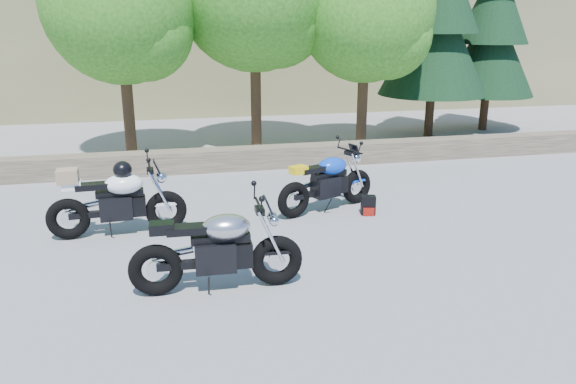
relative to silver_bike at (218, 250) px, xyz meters
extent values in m
plane|color=gray|center=(1.09, 0.66, -0.55)|extent=(90.00, 90.00, 0.00)
cube|color=brown|center=(1.09, 6.16, -0.30)|extent=(22.00, 0.55, 0.50)
cylinder|color=#382314|center=(-1.41, 7.86, 0.96)|extent=(0.28, 0.28, 3.02)
sphere|color=#266716|center=(-1.41, 7.86, 3.23)|extent=(3.67, 3.67, 3.67)
sphere|color=#266716|center=(-0.91, 7.56, 2.58)|extent=(2.38, 2.38, 2.38)
cylinder|color=#382314|center=(1.89, 8.26, 1.13)|extent=(0.28, 0.28, 3.36)
sphere|color=#266716|center=(2.39, 7.96, 2.93)|extent=(2.64, 2.64, 2.64)
cylinder|color=#382314|center=(4.69, 7.66, 0.91)|extent=(0.28, 0.28, 2.91)
sphere|color=#266716|center=(4.69, 7.66, 3.09)|extent=(3.54, 3.54, 3.54)
sphere|color=#266716|center=(5.19, 7.36, 2.47)|extent=(2.29, 2.29, 2.29)
cylinder|color=#382314|center=(7.29, 8.86, 0.53)|extent=(0.26, 0.26, 2.16)
cone|color=black|center=(7.29, 8.86, 2.33)|extent=(3.17, 3.17, 3.24)
cylinder|color=#382314|center=(9.49, 9.46, 0.41)|extent=(0.26, 0.26, 1.92)
cone|color=black|center=(9.49, 9.46, 2.01)|extent=(2.82, 2.82, 2.88)
cone|color=black|center=(9.49, 9.46, 3.42)|extent=(2.18, 2.18, 2.56)
torus|color=black|center=(0.76, -0.02, -0.20)|extent=(0.69, 0.19, 0.69)
torus|color=black|center=(-0.79, 0.02, -0.20)|extent=(0.69, 0.19, 0.69)
cylinder|color=silver|center=(0.76, -0.02, -0.20)|extent=(0.24, 0.05, 0.24)
cylinder|color=silver|center=(-0.79, 0.02, -0.20)|extent=(0.24, 0.05, 0.24)
cube|color=black|center=(-0.04, 0.00, -0.07)|extent=(0.53, 0.34, 0.39)
cube|color=black|center=(0.04, 0.00, 0.16)|extent=(0.76, 0.19, 0.11)
ellipsoid|color=#B5B6BA|center=(0.11, 0.00, 0.31)|extent=(0.63, 0.43, 0.33)
cube|color=black|center=(-0.36, 0.01, 0.31)|extent=(0.55, 0.25, 0.10)
cube|color=black|center=(-0.68, 0.02, 0.36)|extent=(0.31, 0.22, 0.14)
cylinder|color=black|center=(0.54, -0.01, 0.56)|extent=(0.05, 0.71, 0.03)
sphere|color=silver|center=(0.72, -0.02, 0.38)|extent=(0.19, 0.19, 0.19)
torus|color=black|center=(-0.63, 2.38, -0.21)|extent=(0.69, 0.21, 0.68)
torus|color=black|center=(-2.16, 2.30, -0.21)|extent=(0.69, 0.21, 0.68)
cylinder|color=silver|center=(-0.63, 2.38, -0.21)|extent=(0.24, 0.06, 0.23)
cylinder|color=silver|center=(-2.16, 2.30, -0.21)|extent=(0.24, 0.06, 0.23)
cube|color=black|center=(-1.41, 2.34, -0.08)|extent=(0.53, 0.35, 0.38)
cube|color=black|center=(-1.34, 2.34, 0.15)|extent=(0.75, 0.21, 0.11)
ellipsoid|color=white|center=(-1.26, 2.35, 0.30)|extent=(0.63, 0.45, 0.32)
cube|color=black|center=(-1.73, 2.32, 0.30)|extent=(0.54, 0.26, 0.10)
cube|color=white|center=(-2.05, 2.31, 0.35)|extent=(0.31, 0.23, 0.14)
cylinder|color=black|center=(-0.84, 2.37, 0.55)|extent=(0.07, 0.70, 0.03)
sphere|color=silver|center=(-0.67, 2.38, 0.37)|extent=(0.19, 0.19, 0.19)
ellipsoid|color=black|center=(-1.26, 2.35, 0.54)|extent=(0.31, 0.33, 0.28)
cube|color=#8D7252|center=(-2.09, 2.30, 0.50)|extent=(0.33, 0.29, 0.21)
torus|color=black|center=(2.96, 3.07, -0.22)|extent=(0.67, 0.40, 0.66)
torus|color=black|center=(1.58, 2.51, -0.22)|extent=(0.67, 0.40, 0.66)
cylinder|color=silver|center=(2.96, 3.07, -0.22)|extent=(0.23, 0.12, 0.23)
cylinder|color=silver|center=(1.58, 2.51, -0.22)|extent=(0.23, 0.12, 0.23)
cube|color=black|center=(2.25, 2.78, -0.10)|extent=(0.57, 0.47, 0.37)
cube|color=black|center=(2.32, 2.81, 0.13)|extent=(0.73, 0.43, 0.10)
ellipsoid|color=#0D3EC7|center=(2.38, 2.84, 0.28)|extent=(0.70, 0.59, 0.31)
cube|color=black|center=(1.97, 2.67, 0.28)|extent=(0.56, 0.41, 0.09)
cube|color=yellow|center=(1.68, 2.55, 0.32)|extent=(0.34, 0.30, 0.13)
cylinder|color=black|center=(2.77, 3.00, 0.51)|extent=(0.29, 0.64, 0.03)
sphere|color=silver|center=(2.92, 3.06, 0.34)|extent=(0.19, 0.19, 0.19)
cube|color=black|center=(2.94, 2.40, -0.38)|extent=(0.29, 0.24, 0.35)
cube|color=maroon|center=(2.92, 2.29, -0.47)|extent=(0.20, 0.08, 0.15)
camera|label=1|loc=(-0.58, -6.68, 2.81)|focal=35.00mm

